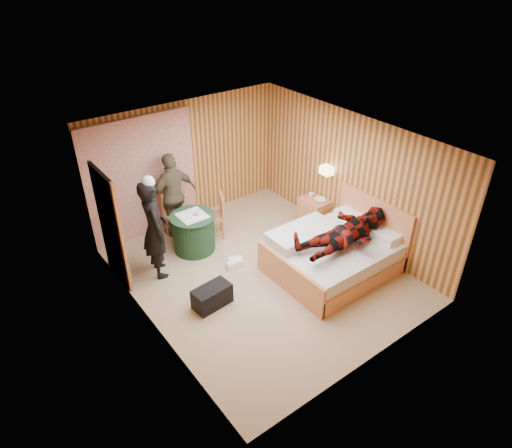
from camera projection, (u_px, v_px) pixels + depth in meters
floor at (261, 273)px, 8.14m from camera, size 4.20×5.00×0.01m
ceiling at (262, 141)px, 6.82m from camera, size 4.20×5.00×0.01m
wall_back at (186, 162)px, 9.18m from camera, size 4.20×0.02×2.50m
wall_left at (143, 258)px, 6.42m from camera, size 0.02×5.00×2.50m
wall_right at (350, 178)px, 8.55m from camera, size 0.02×5.00×2.50m
curtain at (142, 179)px, 8.65m from camera, size 2.20×0.08×2.40m
doorway at (110, 228)px, 7.51m from camera, size 0.06×0.90×2.05m
wall_lamp at (327, 170)px, 8.74m from camera, size 0.26×0.24×0.16m
bed at (334, 253)px, 8.08m from camera, size 2.11×1.66×1.14m
nightstand at (314, 211)px, 9.38m from camera, size 0.44×0.60×0.58m
round_table at (194, 232)px, 8.58m from camera, size 0.84×0.84×0.75m
chair_far at (175, 211)px, 8.94m from camera, size 0.50×0.50×0.93m
chair_near at (217, 212)px, 8.91m from camera, size 0.54×0.54×0.90m
duffel_bag at (212, 296)px, 7.34m from camera, size 0.65×0.39×0.35m
sneaker_left at (235, 264)px, 8.24m from camera, size 0.31×0.16×0.13m
sneaker_right at (235, 260)px, 8.36m from camera, size 0.28×0.20×0.11m
woman_standing at (155, 229)px, 7.69m from camera, size 0.57×0.74×1.82m
man_at_table at (173, 195)px, 8.80m from camera, size 1.04×0.51×1.72m
man_on_bed at (349, 226)px, 7.59m from camera, size 0.86×0.67×1.77m
book_lower at (317, 200)px, 9.20m from camera, size 0.17×0.23×0.02m
book_upper at (317, 199)px, 9.19m from camera, size 0.27×0.28×0.02m
cup_nightstand at (311, 195)px, 9.30m from camera, size 0.11×0.11×0.09m
cup_table at (198, 213)px, 8.37m from camera, size 0.16×0.16×0.10m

